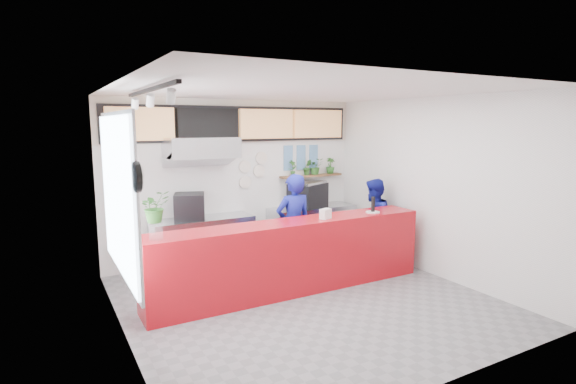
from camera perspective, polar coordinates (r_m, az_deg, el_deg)
name	(u,v)px	position (r m, az deg, el deg)	size (l,w,h in m)	color
floor	(305,300)	(6.77, 2.22, -13.52)	(5.00, 5.00, 0.00)	slate
ceiling	(307,91)	(6.28, 2.38, 12.72)	(5.00, 5.00, 0.00)	silver
wall_back	(237,180)	(8.56, -6.48, 1.54)	(5.00, 5.00, 0.00)	white
wall_left	(120,217)	(5.50, -20.54, -2.96)	(5.00, 5.00, 0.00)	white
wall_right	(432,187)	(7.94, 17.87, 0.61)	(5.00, 5.00, 0.00)	white
service_counter	(292,257)	(6.91, 0.50, -8.21)	(4.50, 0.60, 1.10)	#A80C14
cream_band	(236,121)	(8.49, -6.58, 8.92)	(5.00, 0.02, 0.80)	beige
prep_bench	(203,243)	(8.21, -10.72, -6.34)	(1.80, 0.60, 0.90)	#B2B5BA
panini_oven	(190,207)	(8.00, -12.39, -1.81)	(0.51, 0.51, 0.46)	black
extraction_hood	(201,147)	(7.90, -10.95, 5.57)	(1.20, 0.70, 0.35)	#B2B5BA
hood_lip	(202,159)	(7.91, -10.91, 4.13)	(1.20, 0.70, 0.08)	#B2B5BA
right_bench	(312,228)	(9.17, 3.07, -4.61)	(1.80, 0.60, 0.90)	#B2B5BA
espresso_machine	(308,195)	(8.98, 2.53, -0.42)	(0.74, 0.53, 0.47)	black
espresso_tray	(308,183)	(8.95, 2.54, 1.13)	(0.69, 0.48, 0.06)	#A2A4A9
herb_shelf	(311,176)	(9.21, 2.98, 2.08)	(1.40, 0.18, 0.04)	brown
menu_board_far_left	(141,124)	(7.87, -18.22, 8.20)	(1.10, 0.10, 0.55)	tan
menu_board_mid_left	(208,124)	(8.17, -10.13, 8.50)	(1.10, 0.10, 0.55)	black
menu_board_mid_right	(266,124)	(8.63, -2.76, 8.63)	(1.10, 0.10, 0.55)	tan
menu_board_far_right	(318,124)	(9.20, 3.79, 8.62)	(1.10, 0.10, 0.55)	tan
soffit	(237,124)	(8.46, -6.50, 8.58)	(4.80, 0.04, 0.65)	black
window_pane	(118,196)	(5.76, -20.82, -0.45)	(0.04, 2.20, 1.90)	silver
window_frame	(119,196)	(5.76, -20.62, -0.43)	(0.03, 2.30, 2.00)	#B2B5BA
wall_clock_rim	(137,177)	(4.54, -18.66, 1.81)	(0.30, 0.30, 0.05)	black
wall_clock_face	(140,177)	(4.55, -18.29, 1.84)	(0.26, 0.26, 0.02)	white
track_rail	(150,90)	(5.48, -17.14, 12.31)	(0.05, 2.40, 0.04)	black
dec_plate_a	(245,167)	(8.57, -5.51, 3.24)	(0.24, 0.24, 0.03)	silver
dec_plate_b	(259,171)	(8.70, -3.69, 2.68)	(0.24, 0.24, 0.03)	silver
dec_plate_c	(245,182)	(8.60, -5.48, 1.25)	(0.24, 0.24, 0.03)	silver
dec_plate_d	(261,158)	(8.70, -3.41, 4.34)	(0.24, 0.24, 0.03)	silver
photo_frame_a	(288,152)	(8.98, 0.02, 5.13)	(0.20, 0.02, 0.25)	#598CBF
photo_frame_b	(301,151)	(9.13, 1.67, 5.18)	(0.20, 0.02, 0.25)	#598CBF
photo_frame_c	(314,151)	(9.29, 3.27, 5.23)	(0.20, 0.02, 0.25)	#598CBF
photo_frame_d	(288,164)	(9.00, 0.02, 3.54)	(0.20, 0.02, 0.25)	#598CBF
photo_frame_e	(301,164)	(9.15, 1.66, 3.62)	(0.20, 0.02, 0.25)	#598CBF
photo_frame_f	(313,163)	(9.31, 3.25, 3.70)	(0.20, 0.02, 0.25)	#598CBF
staff_center	(294,226)	(7.49, 0.71, -4.32)	(0.64, 0.42, 1.74)	navy
staff_right	(373,221)	(8.48, 10.77, -3.58)	(0.76, 0.59, 1.55)	navy
herb_a	(293,168)	(8.96, 0.59, 3.08)	(0.17, 0.12, 0.32)	#285C20
herb_b	(307,167)	(9.14, 2.49, 3.17)	(0.18, 0.14, 0.32)	#285C20
herb_c	(315,166)	(9.24, 3.51, 3.27)	(0.30, 0.26, 0.34)	#285C20
herb_d	(330,166)	(9.45, 5.40, 3.36)	(0.19, 0.17, 0.33)	#285C20
glass_vase	(156,231)	(5.96, -16.43, -4.78)	(0.17, 0.17, 0.21)	silver
basil_vase	(155,207)	(5.89, -16.56, -1.79)	(0.37, 0.32, 0.41)	#285C20
napkin_holder	(325,214)	(6.96, 4.78, -2.79)	(0.18, 0.11, 0.15)	silver
white_plate	(373,212)	(7.55, 10.72, -2.52)	(0.23, 0.23, 0.02)	silver
pepper_mill	(373,204)	(7.53, 10.75, -1.54)	(0.06, 0.06, 0.25)	black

